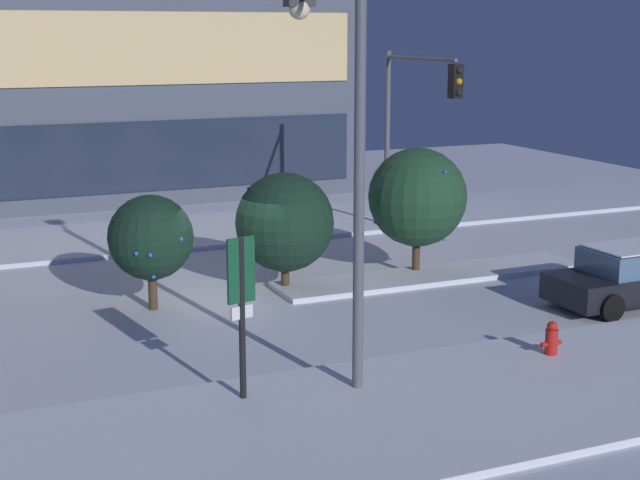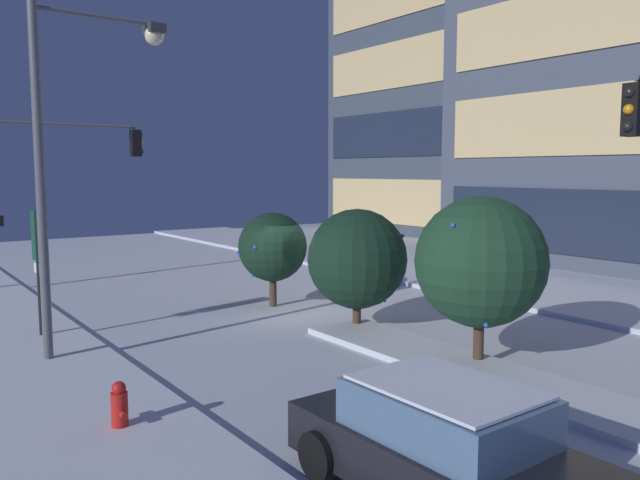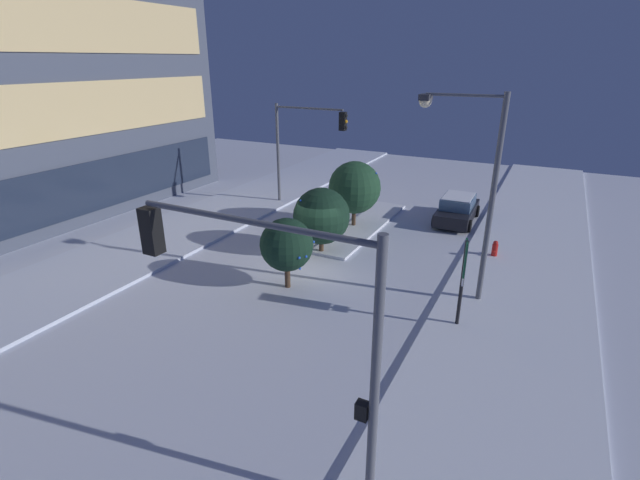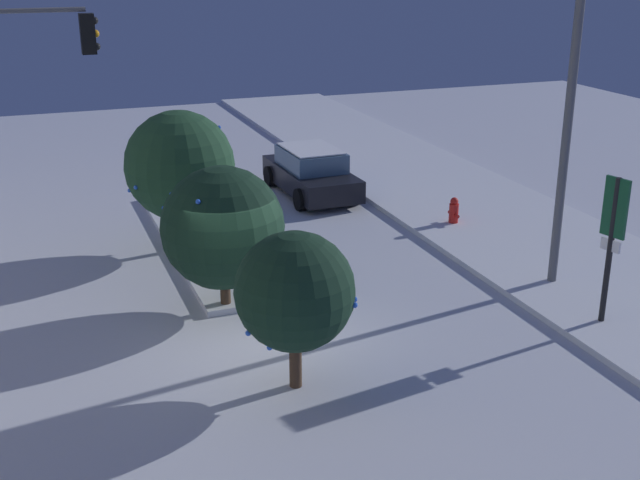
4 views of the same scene
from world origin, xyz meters
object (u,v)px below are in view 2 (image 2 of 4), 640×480
at_px(fire_hydrant, 120,409).
at_px(decorated_tree_median, 481,262).
at_px(car_near, 445,447).
at_px(street_lamp_arched, 77,132).
at_px(traffic_light_corner_near_left, 56,170).
at_px(parking_info_sign, 39,258).
at_px(decorated_tree_right_of_median, 273,247).
at_px(decorated_tree_left_of_median, 357,259).

bearing_deg(fire_hydrant, decorated_tree_median, 83.12).
xyz_separation_m(car_near, street_lamp_arched, (-8.85, -1.85, 4.19)).
bearing_deg(traffic_light_corner_near_left, parking_info_sign, -106.65).
relative_size(traffic_light_corner_near_left, decorated_tree_median, 1.66).
distance_m(fire_hydrant, decorated_tree_right_of_median, 9.71).
bearing_deg(street_lamp_arched, parking_info_sign, 99.75).
bearing_deg(decorated_tree_left_of_median, decorated_tree_right_of_median, -174.72).
relative_size(decorated_tree_median, decorated_tree_right_of_median, 1.25).
bearing_deg(street_lamp_arched, decorated_tree_left_of_median, -14.49).
distance_m(street_lamp_arched, fire_hydrant, 6.40).
relative_size(traffic_light_corner_near_left, decorated_tree_right_of_median, 2.08).
height_order(car_near, decorated_tree_right_of_median, decorated_tree_right_of_median).
height_order(car_near, decorated_tree_median, decorated_tree_median).
relative_size(street_lamp_arched, decorated_tree_median, 2.10).
height_order(fire_hydrant, decorated_tree_median, decorated_tree_median).
bearing_deg(decorated_tree_right_of_median, traffic_light_corner_near_left, -150.33).
distance_m(traffic_light_corner_near_left, street_lamp_arched, 9.97).
bearing_deg(traffic_light_corner_near_left, decorated_tree_median, -72.67).
relative_size(traffic_light_corner_near_left, decorated_tree_left_of_median, 1.90).
bearing_deg(fire_hydrant, car_near, 30.76).
bearing_deg(street_lamp_arched, car_near, -80.42).
xyz_separation_m(car_near, decorated_tree_median, (-3.47, 4.72, 1.49)).
height_order(fire_hydrant, decorated_tree_right_of_median, decorated_tree_right_of_median).
relative_size(car_near, decorated_tree_left_of_median, 1.40).
distance_m(car_near, street_lamp_arched, 9.96).
xyz_separation_m(decorated_tree_median, decorated_tree_left_of_median, (-3.96, -0.08, -0.37)).
xyz_separation_m(traffic_light_corner_near_left, fire_hydrant, (14.26, -2.59, -3.72)).
height_order(street_lamp_arched, decorated_tree_left_of_median, street_lamp_arched).
bearing_deg(decorated_tree_left_of_median, traffic_light_corner_near_left, -157.43).
bearing_deg(fire_hydrant, decorated_tree_right_of_median, 134.13).
bearing_deg(decorated_tree_left_of_median, decorated_tree_median, 1.12).
bearing_deg(traffic_light_corner_near_left, fire_hydrant, -100.28).
xyz_separation_m(fire_hydrant, decorated_tree_right_of_median, (-6.69, 6.90, 1.39)).
bearing_deg(decorated_tree_median, traffic_light_corner_near_left, -162.67).
bearing_deg(decorated_tree_right_of_median, fire_hydrant, -45.87).
xyz_separation_m(traffic_light_corner_near_left, decorated_tree_right_of_median, (7.57, 4.31, -2.33)).
relative_size(car_near, traffic_light_corner_near_left, 0.74).
xyz_separation_m(decorated_tree_median, decorated_tree_right_of_median, (-7.57, -0.41, -0.40)).
bearing_deg(decorated_tree_median, car_near, -53.66).
relative_size(car_near, fire_hydrant, 5.11).
relative_size(traffic_light_corner_near_left, street_lamp_arched, 0.79).
height_order(traffic_light_corner_near_left, decorated_tree_left_of_median, traffic_light_corner_near_left).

